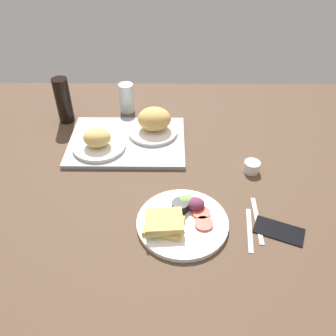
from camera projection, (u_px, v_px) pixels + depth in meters
The scene contains 11 objects.
ground_plane at pixel (162, 186), 122.42cm from camera, with size 190.00×150.00×3.00cm, color #4C3828.
serving_tray at pixel (127, 141), 138.80cm from camera, with size 45.00×33.00×1.60cm, color gray.
bread_plate_near at pixel (98, 141), 132.37cm from camera, with size 20.09×20.09×8.47cm.
bread_plate_far at pixel (154, 123), 139.76cm from camera, with size 19.74×19.74×10.40cm.
plate_with_salad at pixel (180, 220), 106.01cm from camera, with size 27.68×27.68×5.40cm.
drinking_glass at pixel (127, 98), 154.22cm from camera, with size 6.38×6.38×12.93cm, color silver.
soda_bottle at pixel (63, 100), 146.02cm from camera, with size 6.40×6.40×19.31cm, color black.
espresso_cup at pixel (252, 167), 124.85cm from camera, with size 5.60×5.60×4.00cm, color silver.
fork at pixel (250, 230), 104.96cm from camera, with size 17.00×1.40×0.50cm, color #B7B7BC.
knife at pixel (257, 220), 108.01cm from camera, with size 19.00×1.40×0.50cm, color #B7B7BC.
cell_phone at pixel (279, 230), 104.57cm from camera, with size 14.40×7.20×0.80cm, color black.
Camera 1 is at (2.85, -90.15, 81.53)cm, focal length 37.69 mm.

